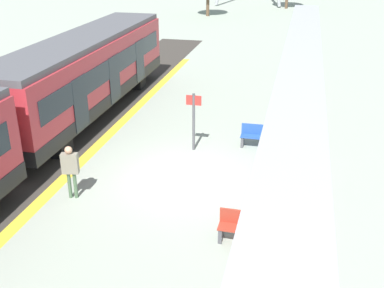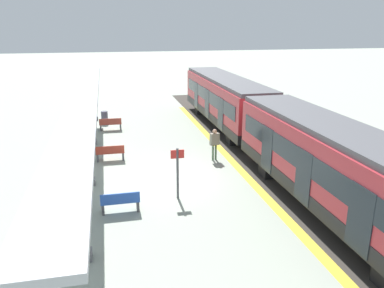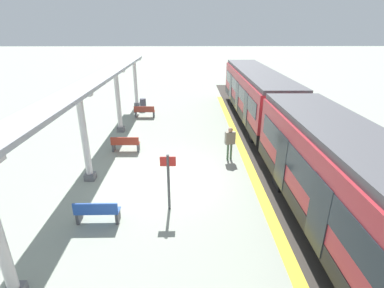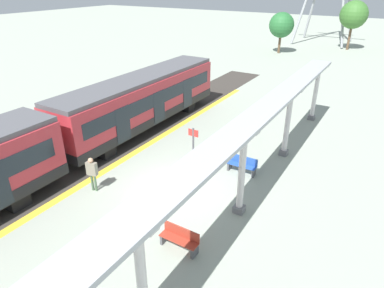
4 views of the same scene
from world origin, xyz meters
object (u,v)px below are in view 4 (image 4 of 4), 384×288
train_far_carriage (143,101)px  canopy_pillar_fourth (288,122)px  bench_far_end (180,238)px  bench_mid_platform (242,164)px  platform_info_sign (193,144)px  canopy_pillar_third (242,172)px  canopy_pillar_fifth (316,92)px  passenger_waiting_near_edge (92,170)px  canopy_pillar_second (142,280)px

train_far_carriage → canopy_pillar_fourth: size_ratio=3.45×
bench_far_end → bench_mid_platform: bearing=92.5°
bench_far_end → platform_info_sign: (-2.68, 5.36, 0.89)m
canopy_pillar_fourth → bench_mid_platform: size_ratio=2.58×
canopy_pillar_third → canopy_pillar_fifth: 12.28m
platform_info_sign → passenger_waiting_near_edge: bearing=-123.0°
canopy_pillar_fifth → passenger_waiting_near_edge: 15.71m
bench_mid_platform → passenger_waiting_near_edge: (-5.20, -5.11, 0.63)m
platform_info_sign → canopy_pillar_third: bearing=-31.9°
train_far_carriage → bench_mid_platform: train_far_carriage is taller
canopy_pillar_third → canopy_pillar_fourth: 6.04m
canopy_pillar_second → canopy_pillar_third: (0.00, 6.32, 0.00)m
bench_far_end → canopy_pillar_fourth: bearing=84.0°
canopy_pillar_second → canopy_pillar_fourth: bearing=90.0°
canopy_pillar_fourth → platform_info_sign: size_ratio=1.76×
canopy_pillar_second → bench_mid_platform: bearing=97.5°
bench_mid_platform → platform_info_sign: platform_info_sign is taller
canopy_pillar_second → canopy_pillar_third: same height
train_far_carriage → canopy_pillar_fourth: (9.11, 1.00, 0.13)m
train_far_carriage → canopy_pillar_second: size_ratio=3.45×
canopy_pillar_third → bench_mid_platform: (-1.23, 3.09, -1.52)m
train_far_carriage → canopy_pillar_third: canopy_pillar_third is taller
canopy_pillar_third → canopy_pillar_fifth: same height
train_far_carriage → canopy_pillar_second: (9.11, -11.36, 0.13)m
canopy_pillar_fifth → platform_info_sign: size_ratio=1.76×
canopy_pillar_fifth → bench_far_end: size_ratio=2.58×
canopy_pillar_second → canopy_pillar_fifth: same height
canopy_pillar_fourth → canopy_pillar_fifth: 6.24m
canopy_pillar_third → canopy_pillar_fourth: same height
bench_mid_platform → passenger_waiting_near_edge: size_ratio=0.88×
canopy_pillar_fourth → bench_mid_platform: 3.54m
canopy_pillar_third → canopy_pillar_fifth: (0.00, 12.28, 0.00)m
train_far_carriage → platform_info_sign: bearing=-26.9°
canopy_pillar_second → canopy_pillar_third: 6.32m
canopy_pillar_fourth → bench_far_end: canopy_pillar_fourth is taller
bench_far_end → platform_info_sign: 6.06m
canopy_pillar_third → canopy_pillar_second: bearing=-90.0°
train_far_carriage → bench_far_end: 11.59m
canopy_pillar_third → bench_mid_platform: 3.66m
canopy_pillar_third → passenger_waiting_near_edge: bearing=-162.6°
bench_far_end → train_far_carriage: bearing=135.1°
canopy_pillar_third → passenger_waiting_near_edge: 6.80m
bench_far_end → passenger_waiting_near_edge: (-5.46, 1.07, 0.63)m
platform_info_sign → canopy_pillar_second: bearing=-67.0°
train_far_carriage → platform_info_sign: 6.15m
canopy_pillar_fourth → train_far_carriage: bearing=-173.7°
platform_info_sign → bench_far_end: bearing=-63.5°
canopy_pillar_second → passenger_waiting_near_edge: size_ratio=2.26×
canopy_pillar_third → platform_info_sign: 4.34m
canopy_pillar_third → canopy_pillar_fifth: bearing=90.0°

